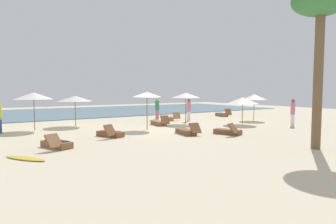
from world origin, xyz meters
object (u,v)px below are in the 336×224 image
at_px(umbrella_4, 186,95).
at_px(lounger_2, 110,133).
at_px(person_2, 189,110).
at_px(palm_1, 321,8).
at_px(umbrella_2, 75,99).
at_px(umbrella_3, 34,96).
at_px(lounger_0, 159,123).
at_px(person_0, 293,112).
at_px(lounger_1, 222,114).
at_px(lounger_6, 56,144).
at_px(lounger_3, 228,131).
at_px(umbrella_0, 243,101).
at_px(umbrella_5, 147,95).
at_px(lounger_5, 187,131).
at_px(lounger_4, 170,118).
at_px(surfboard, 26,158).
at_px(umbrella_1, 254,97).
at_px(person_5, 157,109).

distance_m(umbrella_4, lounger_2, 7.71).
xyz_separation_m(person_2, palm_1, (-2.18, -11.62, 4.89)).
bearing_deg(umbrella_2, umbrella_3, -163.16).
height_order(lounger_0, person_0, person_0).
bearing_deg(lounger_1, lounger_6, -156.71).
xyz_separation_m(lounger_1, person_0, (-1.25, -8.14, 0.78)).
height_order(umbrella_3, lounger_3, umbrella_3).
bearing_deg(lounger_3, person_2, 70.39).
relative_size(umbrella_0, lounger_0, 1.33).
distance_m(umbrella_3, umbrella_5, 6.86).
relative_size(umbrella_4, umbrella_5, 0.97).
bearing_deg(lounger_6, person_2, 25.59).
height_order(umbrella_3, person_2, umbrella_3).
relative_size(umbrella_0, umbrella_5, 0.97).
height_order(lounger_3, person_0, person_0).
bearing_deg(lounger_6, lounger_1, 23.29).
bearing_deg(lounger_0, lounger_2, -149.20).
bearing_deg(person_2, lounger_5, -128.51).
height_order(lounger_0, lounger_4, lounger_0).
xyz_separation_m(lounger_0, lounger_6, (-7.92, -4.44, 0.01)).
bearing_deg(surfboard, umbrella_3, 78.69).
bearing_deg(umbrella_1, umbrella_4, 167.69).
bearing_deg(person_5, surfboard, -139.72).
height_order(umbrella_5, lounger_4, umbrella_5).
height_order(umbrella_1, person_5, umbrella_1).
distance_m(lounger_0, palm_1, 12.11).
distance_m(umbrella_0, lounger_5, 6.62).
bearing_deg(palm_1, umbrella_4, 84.70).
distance_m(lounger_1, palm_1, 16.29).
bearing_deg(umbrella_0, lounger_5, -165.46).
relative_size(lounger_0, lounger_3, 0.96).
height_order(umbrella_2, lounger_2, umbrella_2).
bearing_deg(umbrella_1, lounger_3, -149.28).
bearing_deg(umbrella_2, lounger_0, -28.59).
xyz_separation_m(lounger_6, person_5, (10.06, 8.19, 0.71)).
distance_m(lounger_5, person_0, 8.45).
bearing_deg(umbrella_5, lounger_4, 41.79).
xyz_separation_m(umbrella_0, lounger_1, (3.37, 5.55, -1.54)).
relative_size(lounger_3, palm_1, 0.26).
xyz_separation_m(lounger_6, person_2, (11.29, 5.41, 0.74)).
height_order(umbrella_3, umbrella_4, umbrella_3).
bearing_deg(surfboard, umbrella_5, 31.07).
xyz_separation_m(umbrella_3, lounger_4, (10.26, 0.49, -1.94)).
bearing_deg(person_2, person_5, 113.91).
distance_m(lounger_6, palm_1, 12.38).
bearing_deg(lounger_5, lounger_6, 179.72).
height_order(umbrella_0, palm_1, palm_1).
relative_size(umbrella_3, lounger_6, 1.31).
bearing_deg(lounger_4, person_2, -59.16).
distance_m(palm_1, surfboard, 12.88).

